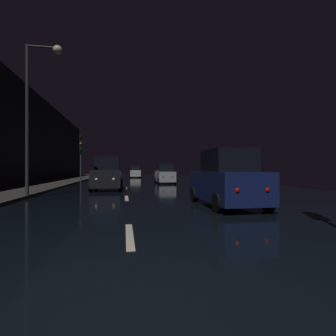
{
  "coord_description": "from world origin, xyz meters",
  "views": [
    {
      "loc": [
        -0.11,
        -2.65,
        1.43
      ],
      "look_at": [
        2.43,
        12.51,
        1.47
      ],
      "focal_mm": 27.94,
      "sensor_mm": 36.0,
      "label": 1
    }
  ],
  "objects_px": {
    "car_parked_right_near": "(227,180)",
    "car_parked_right_far": "(165,175)",
    "traffic_light_far_left": "(81,148)",
    "car_approaching_headlights": "(107,175)",
    "streetlamp_overhead": "(37,97)",
    "car_distant_taillights": "(135,172)"
  },
  "relations": [
    {
      "from": "car_parked_right_far",
      "to": "car_approaching_headlights",
      "type": "bearing_deg",
      "value": 143.11
    },
    {
      "from": "car_parked_right_far",
      "to": "car_parked_right_near",
      "type": "bearing_deg",
      "value": 180.0
    },
    {
      "from": "traffic_light_far_left",
      "to": "car_distant_taillights",
      "type": "distance_m",
      "value": 15.8
    },
    {
      "from": "car_approaching_headlights",
      "to": "car_distant_taillights",
      "type": "bearing_deg",
      "value": 173.21
    },
    {
      "from": "car_approaching_headlights",
      "to": "traffic_light_far_left",
      "type": "bearing_deg",
      "value": -161.48
    },
    {
      "from": "traffic_light_far_left",
      "to": "car_parked_right_far",
      "type": "relative_size",
      "value": 1.33
    },
    {
      "from": "car_distant_taillights",
      "to": "car_parked_right_far",
      "type": "xyz_separation_m",
      "value": [
        2.16,
        -17.45,
        -0.03
      ]
    },
    {
      "from": "streetlamp_overhead",
      "to": "car_distant_taillights",
      "type": "bearing_deg",
      "value": 78.37
    },
    {
      "from": "streetlamp_overhead",
      "to": "car_distant_taillights",
      "type": "xyz_separation_m",
      "value": [
        5.94,
        28.87,
        -4.08
      ]
    },
    {
      "from": "traffic_light_far_left",
      "to": "car_approaching_headlights",
      "type": "xyz_separation_m",
      "value": [
        3.31,
        -9.88,
        -2.6
      ]
    },
    {
      "from": "streetlamp_overhead",
      "to": "car_parked_right_near",
      "type": "relative_size",
      "value": 1.76
    },
    {
      "from": "streetlamp_overhead",
      "to": "car_parked_right_near",
      "type": "distance_m",
      "value": 9.92
    },
    {
      "from": "car_parked_right_near",
      "to": "car_parked_right_far",
      "type": "bearing_deg",
      "value": -0.0
    },
    {
      "from": "streetlamp_overhead",
      "to": "car_parked_right_far",
      "type": "bearing_deg",
      "value": 54.66
    },
    {
      "from": "car_approaching_headlights",
      "to": "car_parked_right_near",
      "type": "bearing_deg",
      "value": 29.69
    },
    {
      "from": "streetlamp_overhead",
      "to": "traffic_light_far_left",
      "type": "bearing_deg",
      "value": 90.95
    },
    {
      "from": "car_distant_taillights",
      "to": "car_parked_right_far",
      "type": "height_order",
      "value": "car_distant_taillights"
    },
    {
      "from": "car_approaching_headlights",
      "to": "streetlamp_overhead",
      "type": "bearing_deg",
      "value": -33.04
    },
    {
      "from": "traffic_light_far_left",
      "to": "car_approaching_headlights",
      "type": "bearing_deg",
      "value": 14.14
    },
    {
      "from": "traffic_light_far_left",
      "to": "car_parked_right_far",
      "type": "xyz_separation_m",
      "value": [
        8.34,
        -3.17,
        -2.76
      ]
    },
    {
      "from": "car_parked_right_near",
      "to": "car_parked_right_far",
      "type": "xyz_separation_m",
      "value": [
        0.0,
        15.54,
        -0.13
      ]
    },
    {
      "from": "car_parked_right_near",
      "to": "car_distant_taillights",
      "type": "bearing_deg",
      "value": 3.74
    }
  ]
}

